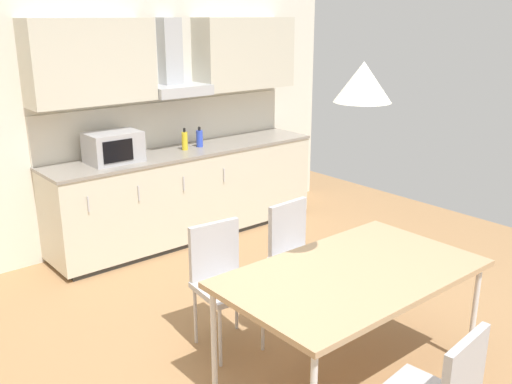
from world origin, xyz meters
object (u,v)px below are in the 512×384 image
bottle_yellow (185,141)px  bottle_blue (200,138)px  chair_far_left (222,273)px  pendant_lamp (363,82)px  microwave (113,147)px  dining_table (352,277)px  chair_far_right (297,247)px

bottle_yellow → bottle_blue: bottle_yellow is taller
chair_far_left → pendant_lamp: 1.63m
pendant_lamp → microwave: bearing=94.0°
chair_far_left → pendant_lamp: size_ratio=2.72×
dining_table → chair_far_left: 0.94m
chair_far_right → dining_table: bearing=-112.7°
dining_table → pendant_lamp: pendant_lamp is taller
microwave → chair_far_right: microwave is taller
microwave → chair_far_left: 1.95m
pendant_lamp → chair_far_left: bearing=112.5°
microwave → chair_far_left: (-0.16, -1.87, -0.54)m
chair_far_right → pendant_lamp: (-0.36, -0.85, 1.35)m
dining_table → chair_far_left: size_ratio=1.85×
bottle_blue → dining_table: 2.87m
chair_far_right → bottle_blue: bearing=77.5°
bottle_yellow → chair_far_right: (-0.23, -1.87, -0.49)m
microwave → dining_table: (0.19, -2.72, -0.36)m
microwave → chair_far_right: (0.55, -1.87, -0.54)m
bottle_blue → pendant_lamp: (-0.78, -2.75, 0.86)m
microwave → bottle_blue: microwave is taller
bottle_blue → chair_far_left: (-1.13, -1.89, -0.48)m
microwave → bottle_blue: bearing=1.4°
chair_far_right → pendant_lamp: bearing=-112.7°
bottle_yellow → bottle_blue: bearing=6.2°
bottle_blue → dining_table: bottle_blue is taller
microwave → chair_far_right: size_ratio=0.55×
bottle_blue → chair_far_right: bottle_blue is taller
bottle_blue → chair_far_right: (-0.42, -1.89, -0.48)m
bottle_yellow → bottle_blue: size_ratio=1.06×
bottle_blue → microwave: bearing=-178.6°
bottle_yellow → chair_far_right: bottle_yellow is taller
chair_far_right → microwave: bearing=106.4°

